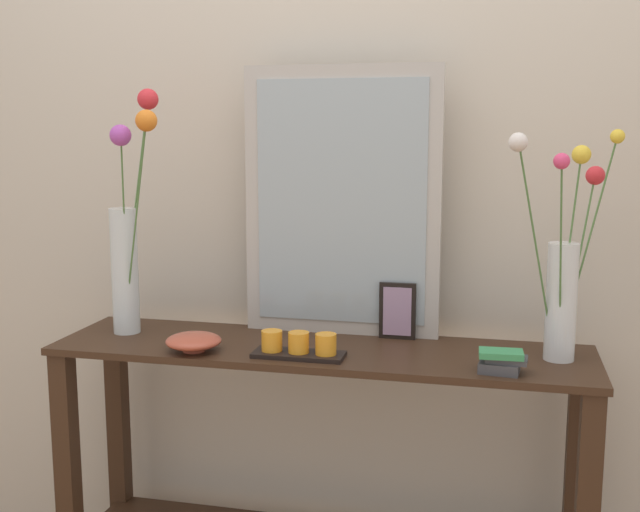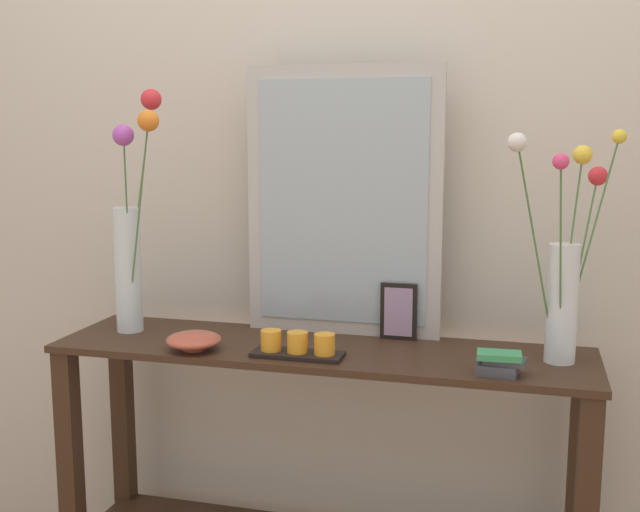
{
  "view_description": "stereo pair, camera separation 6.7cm",
  "coord_description": "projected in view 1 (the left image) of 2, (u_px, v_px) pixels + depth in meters",
  "views": [
    {
      "loc": [
        0.48,
        -2.03,
        1.41
      ],
      "look_at": [
        0.0,
        0.0,
        1.07
      ],
      "focal_mm": 43.59,
      "sensor_mm": 36.0,
      "label": 1
    },
    {
      "loc": [
        0.54,
        -2.02,
        1.41
      ],
      "look_at": [
        0.0,
        0.0,
        1.07
      ],
      "focal_mm": 43.59,
      "sensor_mm": 36.0,
      "label": 2
    }
  ],
  "objects": [
    {
      "name": "console_table",
      "position": [
        320.0,
        456.0,
        2.21
      ],
      "size": [
        1.49,
        0.38,
        0.81
      ],
      "color": "#382316",
      "rests_on": "ground"
    },
    {
      "name": "vase_right",
      "position": [
        564.0,
        275.0,
        2.0
      ],
      "size": [
        0.28,
        0.27,
        0.6
      ],
      "color": "silver",
      "rests_on": "console_table"
    },
    {
      "name": "decorative_bowl",
      "position": [
        194.0,
        341.0,
        2.11
      ],
      "size": [
        0.15,
        0.15,
        0.05
      ],
      "color": "#B24C38",
      "rests_on": "console_table"
    },
    {
      "name": "wall_back",
      "position": [
        343.0,
        149.0,
        2.37
      ],
      "size": [
        6.4,
        0.08,
        2.7
      ],
      "primitive_type": "cube",
      "color": "beige",
      "rests_on": "ground"
    },
    {
      "name": "tall_vase_left",
      "position": [
        128.0,
        239.0,
        2.26
      ],
      "size": [
        0.19,
        0.17,
        0.71
      ],
      "color": "silver",
      "rests_on": "console_table"
    },
    {
      "name": "book_stack",
      "position": [
        501.0,
        361.0,
        1.92
      ],
      "size": [
        0.12,
        0.08,
        0.06
      ],
      "color": "#424247",
      "rests_on": "console_table"
    },
    {
      "name": "candle_tray",
      "position": [
        299.0,
        347.0,
        2.06
      ],
      "size": [
        0.24,
        0.09,
        0.07
      ],
      "color": "black",
      "rests_on": "console_table"
    },
    {
      "name": "picture_frame_small",
      "position": [
        397.0,
        311.0,
        2.23
      ],
      "size": [
        0.1,
        0.01,
        0.16
      ],
      "color": "black",
      "rests_on": "console_table"
    },
    {
      "name": "mirror_leaning",
      "position": [
        342.0,
        202.0,
        2.24
      ],
      "size": [
        0.57,
        0.03,
        0.78
      ],
      "color": "#B7B2AD",
      "rests_on": "console_table"
    }
  ]
}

